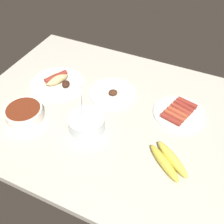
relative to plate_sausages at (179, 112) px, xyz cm
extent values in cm
cube|color=beige|center=(27.54, 11.00, -2.63)|extent=(120.00, 90.00, 3.00)
cylinder|color=white|center=(0.00, 0.00, -0.63)|extent=(21.56, 21.56, 1.00)
cylinder|color=maroon|center=(-1.80, -6.15, 1.03)|extent=(9.05, 4.31, 2.33)
cylinder|color=maroon|center=(-1.08, -3.69, 1.03)|extent=(9.03, 5.09, 2.33)
cylinder|color=#9E3828|center=(-0.36, -1.23, 1.03)|extent=(9.04, 4.93, 2.33)
cylinder|color=#AD472D|center=(0.36, 1.23, 1.03)|extent=(9.05, 4.54, 2.33)
cylinder|color=#AD472D|center=(1.08, 3.69, 1.03)|extent=(9.05, 4.46, 2.33)
cylinder|color=maroon|center=(1.80, 6.15, 1.03)|extent=(9.05, 4.40, 2.33)
ellipsoid|color=#E5D14C|center=(-4.04, 24.72, 0.72)|extent=(15.98, 13.60, 3.72)
ellipsoid|color=gold|center=(-1.92, 27.38, 0.56)|extent=(15.67, 13.75, 3.38)
cylinder|color=white|center=(57.59, 29.20, 1.48)|extent=(15.52, 15.52, 5.22)
cylinder|color=maroon|center=(57.59, 29.20, 3.69)|extent=(13.97, 13.97, 1.00)
cylinder|color=white|center=(31.20, -0.24, -0.63)|extent=(21.32, 21.32, 1.00)
ellipsoid|color=#472819|center=(30.06, 1.42, 1.24)|extent=(5.01, 4.68, 2.75)
ellipsoid|color=#472819|center=(30.11, 1.20, 1.07)|extent=(4.75, 4.53, 2.42)
cylinder|color=white|center=(58.10, 4.59, -0.63)|extent=(24.98, 24.98, 1.00)
ellipsoid|color=#DBB77A|center=(58.10, 4.59, 2.07)|extent=(10.60, 13.40, 4.40)
cylinder|color=maroon|center=(58.10, 4.59, 3.28)|extent=(7.10, 11.30, 2.40)
ellipsoid|color=#381E14|center=(52.52, 5.26, 1.27)|extent=(4.63, 5.19, 2.80)
cylinder|color=silver|center=(31.65, 23.06, 1.73)|extent=(14.84, 14.84, 5.72)
cylinder|color=beige|center=(31.65, 23.06, 2.87)|extent=(13.06, 13.06, 2.58)
cube|color=#B7B7BC|center=(34.99, 21.21, 7.67)|extent=(4.56, 8.94, 13.83)
camera|label=1|loc=(-8.50, 85.01, 80.51)|focal=43.30mm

